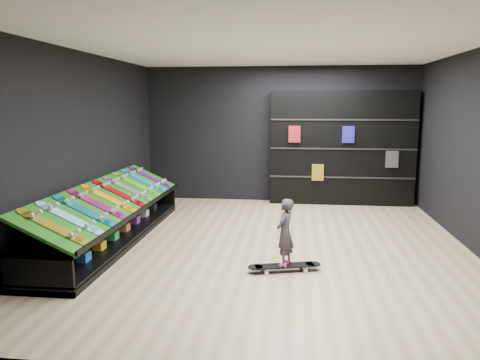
# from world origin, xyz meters

# --- Properties ---
(floor) EXTENTS (6.00, 7.00, 0.01)m
(floor) POSITION_xyz_m (0.00, 0.00, 0.00)
(floor) COLOR tan
(floor) RESTS_ON ground
(ceiling) EXTENTS (6.00, 7.00, 0.01)m
(ceiling) POSITION_xyz_m (0.00, 0.00, 3.00)
(ceiling) COLOR white
(ceiling) RESTS_ON ground
(wall_back) EXTENTS (6.00, 0.02, 3.00)m
(wall_back) POSITION_xyz_m (0.00, 3.50, 1.50)
(wall_back) COLOR black
(wall_back) RESTS_ON ground
(wall_front) EXTENTS (6.00, 0.02, 3.00)m
(wall_front) POSITION_xyz_m (0.00, -3.50, 1.50)
(wall_front) COLOR black
(wall_front) RESTS_ON ground
(wall_left) EXTENTS (0.02, 7.00, 3.00)m
(wall_left) POSITION_xyz_m (-3.00, 0.00, 1.50)
(wall_left) COLOR black
(wall_left) RESTS_ON ground
(display_rack) EXTENTS (0.90, 4.50, 0.50)m
(display_rack) POSITION_xyz_m (-2.55, 0.00, 0.25)
(display_rack) COLOR black
(display_rack) RESTS_ON ground
(turf_ramp) EXTENTS (0.92, 4.50, 0.46)m
(turf_ramp) POSITION_xyz_m (-2.50, 0.00, 0.71)
(turf_ramp) COLOR #14520D
(turf_ramp) RESTS_ON display_rack
(back_shelving) EXTENTS (3.08, 0.36, 2.46)m
(back_shelving) POSITION_xyz_m (1.36, 3.32, 1.23)
(back_shelving) COLOR black
(back_shelving) RESTS_ON ground
(floor_skateboard) EXTENTS (1.00, 0.47, 0.09)m
(floor_skateboard) POSITION_xyz_m (0.24, -1.08, 0.05)
(floor_skateboard) COLOR black
(floor_skateboard) RESTS_ON ground
(child) EXTENTS (0.21, 0.24, 0.53)m
(child) POSITION_xyz_m (0.24, -1.08, 0.36)
(child) COLOR black
(child) RESTS_ON floor_skateboard
(display_board_0) EXTENTS (0.93, 0.22, 0.50)m
(display_board_0) POSITION_xyz_m (-2.49, -1.90, 0.74)
(display_board_0) COLOR yellow
(display_board_0) RESTS_ON turf_ramp
(display_board_1) EXTENTS (0.93, 0.22, 0.50)m
(display_board_1) POSITION_xyz_m (-2.49, -1.48, 0.74)
(display_board_1) COLOR #0CB2E5
(display_board_1) RESTS_ON turf_ramp
(display_board_2) EXTENTS (0.93, 0.22, 0.50)m
(display_board_2) POSITION_xyz_m (-2.49, -1.06, 0.74)
(display_board_2) COLOR #0C8C99
(display_board_2) RESTS_ON turf_ramp
(display_board_3) EXTENTS (0.93, 0.22, 0.50)m
(display_board_3) POSITION_xyz_m (-2.49, -0.63, 0.74)
(display_board_3) COLOR #E5198C
(display_board_3) RESTS_ON turf_ramp
(display_board_4) EXTENTS (0.93, 0.22, 0.50)m
(display_board_4) POSITION_xyz_m (-2.49, -0.21, 0.74)
(display_board_4) COLOR yellow
(display_board_4) RESTS_ON turf_ramp
(display_board_5) EXTENTS (0.93, 0.22, 0.50)m
(display_board_5) POSITION_xyz_m (-2.49, 0.21, 0.74)
(display_board_5) COLOR red
(display_board_5) RESTS_ON turf_ramp
(display_board_6) EXTENTS (0.93, 0.22, 0.50)m
(display_board_6) POSITION_xyz_m (-2.49, 0.63, 0.74)
(display_board_6) COLOR black
(display_board_6) RESTS_ON turf_ramp
(display_board_7) EXTENTS (0.93, 0.22, 0.50)m
(display_board_7) POSITION_xyz_m (-2.49, 1.06, 0.74)
(display_board_7) COLOR green
(display_board_7) RESTS_ON turf_ramp
(display_board_8) EXTENTS (0.93, 0.22, 0.50)m
(display_board_8) POSITION_xyz_m (-2.49, 1.48, 0.74)
(display_board_8) COLOR blue
(display_board_8) RESTS_ON turf_ramp
(display_board_9) EXTENTS (0.93, 0.22, 0.50)m
(display_board_9) POSITION_xyz_m (-2.49, 1.90, 0.74)
(display_board_9) COLOR purple
(display_board_9) RESTS_ON turf_ramp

